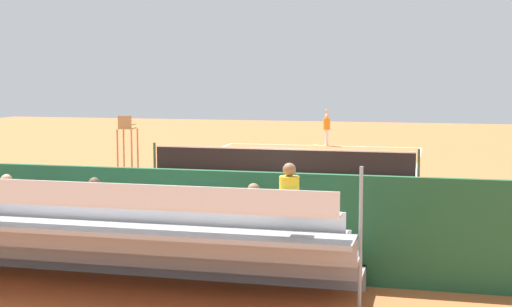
% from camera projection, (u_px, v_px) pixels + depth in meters
% --- Properties ---
extents(ground_plane, '(60.00, 60.00, 0.00)m').
position_uv_depth(ground_plane, '(281.00, 174.00, 27.76)').
color(ground_plane, '#BC6033').
extents(court_line_markings, '(10.10, 22.20, 0.01)m').
position_uv_depth(court_line_markings, '(281.00, 173.00, 27.79)').
color(court_line_markings, white).
rests_on(court_line_markings, ground).
extents(tennis_net, '(10.30, 0.10, 1.07)m').
position_uv_depth(tennis_net, '(281.00, 161.00, 27.70)').
color(tennis_net, black).
rests_on(tennis_net, ground).
extents(backdrop_wall, '(18.00, 0.16, 2.00)m').
position_uv_depth(backdrop_wall, '(134.00, 219.00, 14.13)').
color(backdrop_wall, '#235633').
rests_on(backdrop_wall, ground).
extents(bleacher_stand, '(9.06, 2.40, 2.48)m').
position_uv_depth(bleacher_stand, '(105.00, 236.00, 12.80)').
color(bleacher_stand, '#9EA0A5').
rests_on(bleacher_stand, ground).
extents(umpire_chair, '(0.67, 0.67, 2.14)m').
position_uv_depth(umpire_chair, '(127.00, 136.00, 28.93)').
color(umpire_chair, '#A88456').
rests_on(umpire_chair, ground).
extents(courtside_bench, '(1.80, 0.40, 0.93)m').
position_uv_depth(courtside_bench, '(291.00, 241.00, 14.19)').
color(courtside_bench, '#9E754C').
rests_on(courtside_bench, ground).
extents(equipment_bag, '(0.90, 0.36, 0.36)m').
position_uv_depth(equipment_bag, '(185.00, 256.00, 14.60)').
color(equipment_bag, '#B22D2D').
rests_on(equipment_bag, ground).
extents(tennis_player, '(0.46, 0.56, 1.93)m').
position_uv_depth(tennis_player, '(327.00, 126.00, 38.25)').
color(tennis_player, white).
rests_on(tennis_player, ground).
extents(tennis_racket, '(0.32, 0.57, 0.03)m').
position_uv_depth(tennis_racket, '(316.00, 145.00, 38.77)').
color(tennis_racket, black).
rests_on(tennis_racket, ground).
extents(tennis_ball_near, '(0.07, 0.07, 0.07)m').
position_uv_depth(tennis_ball_near, '(334.00, 150.00, 36.12)').
color(tennis_ball_near, '#CCDB33').
rests_on(tennis_ball_near, ground).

